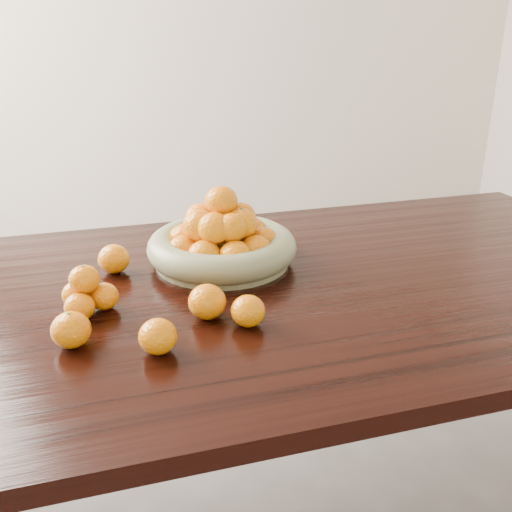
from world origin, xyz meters
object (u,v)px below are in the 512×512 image
object	(u,v)px
dining_table	(273,317)
fruit_bowl	(222,241)
loose_orange_0	(71,330)
orange_pyramid	(86,294)

from	to	relation	value
dining_table	fruit_bowl	distance (m)	0.23
dining_table	loose_orange_0	world-z (taller)	loose_orange_0
orange_pyramid	loose_orange_0	world-z (taller)	orange_pyramid
dining_table	loose_orange_0	xyz separation A→B (m)	(-0.44, -0.16, 0.12)
fruit_bowl	dining_table	bearing A→B (deg)	-60.71
dining_table	orange_pyramid	xyz separation A→B (m)	(-0.41, -0.03, 0.13)
fruit_bowl	loose_orange_0	distance (m)	0.47
fruit_bowl	loose_orange_0	xyz separation A→B (m)	(-0.35, -0.31, -0.02)
fruit_bowl	loose_orange_0	world-z (taller)	fruit_bowl
dining_table	loose_orange_0	distance (m)	0.48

